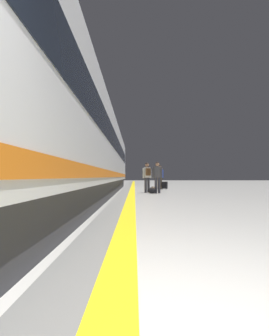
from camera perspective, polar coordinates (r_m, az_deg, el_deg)
The scene contains 9 objects.
safety_line_strip at distance 10.58m, azimuth -0.58°, elevation -6.89°, with size 0.36×80.00×0.01m, color yellow.
tactile_edge_band at distance 10.60m, azimuth -2.56°, elevation -6.89°, with size 0.69×80.00×0.01m, color slate.
high_speed_train at distance 7.06m, azimuth -19.40°, elevation 11.21°, with size 2.94×34.94×4.97m.
passenger_near at distance 13.93m, azimuth 3.22°, elevation -1.58°, with size 0.50×0.41×1.70m.
duffel_bag_near at distance 13.69m, azimuth 4.60°, elevation -5.16°, with size 0.44×0.26×0.36m.
passenger_mid at distance 13.42m, azimuth 5.61°, elevation -1.62°, with size 0.54×0.22×1.72m.
duffel_bag_mid at distance 13.25m, azimuth 4.30°, elevation -5.26°, with size 0.44×0.26×0.36m.
passenger_far at distance 17.74m, azimuth 6.10°, elevation -1.59°, with size 0.52×0.41×1.74m.
suitcase_far at distance 17.54m, azimuth 7.25°, elevation -3.98°, with size 0.44×0.37×0.55m.
Camera 1 is at (-0.40, -0.55, 0.90)m, focal length 26.23 mm.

